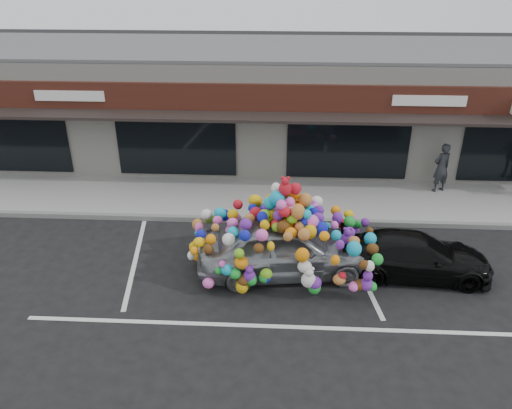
{
  "coord_description": "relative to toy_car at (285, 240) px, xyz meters",
  "views": [
    {
      "loc": [
        0.68,
        -11.02,
        7.46
      ],
      "look_at": [
        0.03,
        1.4,
        1.18
      ],
      "focal_mm": 35.0,
      "sensor_mm": 36.0,
      "label": 1
    }
  ],
  "objects": [
    {
      "name": "sidewalk",
      "position": [
        -0.84,
        4.11,
        -0.86
      ],
      "size": [
        26.0,
        3.0,
        0.15
      ],
      "primitive_type": "cube",
      "color": "gray",
      "rests_on": "ground"
    },
    {
      "name": "ground",
      "position": [
        -0.84,
        0.11,
        -0.94
      ],
      "size": [
        90.0,
        90.0,
        0.0
      ],
      "primitive_type": "plane",
      "color": "black",
      "rests_on": "ground"
    },
    {
      "name": "pedestrian_a",
      "position": [
        5.27,
        4.93,
        0.07
      ],
      "size": [
        0.73,
        0.62,
        1.71
      ],
      "primitive_type": "imported",
      "rotation": [
        0.0,
        0.0,
        3.55
      ],
      "color": "black",
      "rests_on": "sidewalk"
    },
    {
      "name": "kerb",
      "position": [
        -0.84,
        2.61,
        -0.86
      ],
      "size": [
        26.0,
        0.18,
        0.16
      ],
      "primitive_type": "cube",
      "color": "slate",
      "rests_on": "ground"
    },
    {
      "name": "shop_building",
      "position": [
        -0.84,
        8.56,
        1.23
      ],
      "size": [
        24.0,
        7.2,
        4.31
      ],
      "color": "silver",
      "rests_on": "ground"
    },
    {
      "name": "toy_car",
      "position": [
        0.0,
        0.0,
        0.0
      ],
      "size": [
        3.22,
        4.96,
        2.77
      ],
      "rotation": [
        0.0,
        0.0,
        1.7
      ],
      "color": "#9FA4A9",
      "rests_on": "ground"
    },
    {
      "name": "parking_stripe_left",
      "position": [
        -4.04,
        0.31,
        -0.93
      ],
      "size": [
        0.73,
        4.37,
        0.01
      ],
      "primitive_type": "cube",
      "rotation": [
        0.0,
        0.0,
        0.14
      ],
      "color": "silver",
      "rests_on": "ground"
    },
    {
      "name": "parking_stripe_mid",
      "position": [
        1.96,
        0.31,
        -0.93
      ],
      "size": [
        0.73,
        4.37,
        0.01
      ],
      "primitive_type": "cube",
      "rotation": [
        0.0,
        0.0,
        0.14
      ],
      "color": "silver",
      "rests_on": "ground"
    },
    {
      "name": "lane_line",
      "position": [
        1.16,
        -2.19,
        -0.93
      ],
      "size": [
        14.0,
        0.12,
        0.01
      ],
      "primitive_type": "cube",
      "color": "silver",
      "rests_on": "ground"
    },
    {
      "name": "black_sedan",
      "position": [
        3.34,
        0.05,
        -0.38
      ],
      "size": [
        1.77,
        3.92,
        1.11
      ],
      "primitive_type": "imported",
      "rotation": [
        0.0,
        0.0,
        1.52
      ],
      "color": "black",
      "rests_on": "ground"
    }
  ]
}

